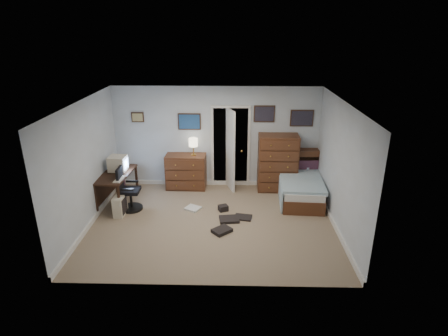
% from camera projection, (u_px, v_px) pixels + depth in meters
% --- Properties ---
extents(floor, '(5.00, 4.00, 0.02)m').
position_uv_depth(floor, '(213.00, 223.00, 7.76)').
color(floor, gray).
rests_on(floor, ground).
extents(computer_desk, '(0.67, 1.31, 0.73)m').
position_uv_depth(computer_desk, '(113.00, 180.00, 8.41)').
color(computer_desk, '#311C10').
rests_on(computer_desk, floor).
extents(crt_monitor, '(0.40, 0.38, 0.35)m').
position_uv_depth(crt_monitor, '(118.00, 164.00, 8.41)').
color(crt_monitor, beige).
rests_on(crt_monitor, computer_desk).
extents(keyboard, '(0.17, 0.40, 0.02)m').
position_uv_depth(keyboard, '(119.00, 179.00, 8.00)').
color(keyboard, beige).
rests_on(keyboard, computer_desk).
extents(pc_tower, '(0.23, 0.42, 0.44)m').
position_uv_depth(pc_tower, '(120.00, 205.00, 8.00)').
color(pc_tower, beige).
rests_on(pc_tower, floor).
extents(office_chair, '(0.48, 0.49, 0.98)m').
position_uv_depth(office_chair, '(128.00, 194.00, 8.19)').
color(office_chair, black).
rests_on(office_chair, floor).
extents(media_stack, '(0.16, 0.16, 0.74)m').
position_uv_depth(media_stack, '(121.00, 177.00, 9.12)').
color(media_stack, maroon).
rests_on(media_stack, floor).
extents(low_dresser, '(0.99, 0.52, 0.87)m').
position_uv_depth(low_dresser, '(186.00, 171.00, 9.28)').
color(low_dresser, '#5A2E1C').
rests_on(low_dresser, floor).
extents(table_lamp, '(0.22, 0.22, 0.42)m').
position_uv_depth(table_lamp, '(193.00, 143.00, 9.01)').
color(table_lamp, gold).
rests_on(table_lamp, low_dresser).
extents(doorway, '(0.96, 1.12, 2.05)m').
position_uv_depth(doorway, '(231.00, 144.00, 9.51)').
color(doorway, black).
rests_on(doorway, floor).
extents(tall_dresser, '(0.95, 0.56, 1.39)m').
position_uv_depth(tall_dresser, '(278.00, 163.00, 9.11)').
color(tall_dresser, '#5A2E1C').
rests_on(tall_dresser, floor).
extents(headboard_bookcase, '(1.12, 0.34, 1.00)m').
position_uv_depth(headboard_bookcase, '(312.00, 168.00, 9.25)').
color(headboard_bookcase, '#5A2E1C').
rests_on(headboard_bookcase, floor).
extents(bed, '(1.06, 1.84, 0.59)m').
position_uv_depth(bed, '(300.00, 187.00, 8.76)').
color(bed, '#5A2E1C').
rests_on(bed, floor).
extents(wall_posters, '(4.38, 0.04, 0.60)m').
position_uv_depth(wall_posters, '(240.00, 118.00, 8.96)').
color(wall_posters, '#331E11').
rests_on(wall_posters, floor).
extents(floor_clutter, '(1.51, 1.38, 0.13)m').
position_uv_depth(floor_clutter, '(222.00, 218.00, 7.86)').
color(floor_clutter, black).
rests_on(floor_clutter, floor).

